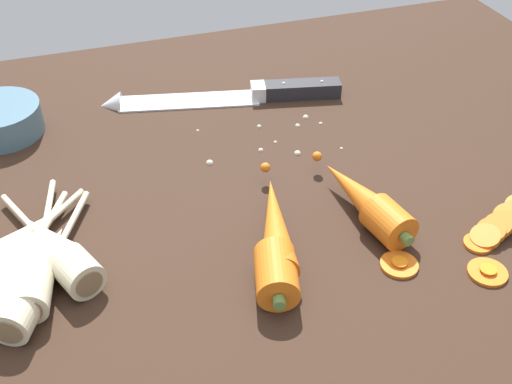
{
  "coord_description": "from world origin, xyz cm",
  "views": [
    {
      "loc": [
        -17.97,
        -56.22,
        46.54
      ],
      "look_at": [
        0.0,
        -2.0,
        1.5
      ],
      "focal_mm": 44.54,
      "sensor_mm": 36.0,
      "label": 1
    }
  ],
  "objects": [
    {
      "name": "carrot_slice_stray_near",
      "position": [
        10.74,
        -16.55,
        0.36
      ],
      "size": [
        3.94,
        3.94,
        0.7
      ],
      "color": "orange",
      "rests_on": "ground_plane"
    },
    {
      "name": "parsnip_outer",
      "position": [
        -22.38,
        -5.33,
        1.98
      ],
      "size": [
        9.9,
        18.75,
        4.0
      ],
      "color": "beige",
      "rests_on": "ground_plane"
    },
    {
      "name": "mince_crumbs",
      "position": [
        5.85,
        9.25,
        0.37
      ],
      "size": [
        17.73,
        10.45,
        0.9
      ],
      "color": "beige",
      "rests_on": "ground_plane"
    },
    {
      "name": "whole_carrot_second",
      "position": [
        10.82,
        -8.11,
        2.1
      ],
      "size": [
        6.6,
        17.9,
        4.2
      ],
      "color": "orange",
      "rests_on": "ground_plane"
    },
    {
      "name": "whole_carrot",
      "position": [
        -1.04,
        -10.62,
        2.1
      ],
      "size": [
        8.77,
        21.76,
        4.2
      ],
      "color": "orange",
      "rests_on": "ground_plane"
    },
    {
      "name": "parsnip_mid_left",
      "position": [
        -24.56,
        -8.41,
        1.98
      ],
      "size": [
        11.11,
        20.46,
        4.0
      ],
      "color": "beige",
      "rests_on": "ground_plane"
    },
    {
      "name": "parsnip_mid_right",
      "position": [
        -27.52,
        -4.02,
        1.98
      ],
      "size": [
        14.35,
        14.95,
        4.0
      ],
      "color": "beige",
      "rests_on": "ground_plane"
    },
    {
      "name": "ground_plane",
      "position": [
        0.0,
        0.0,
        -2.0
      ],
      "size": [
        120.0,
        90.0,
        4.0
      ],
      "primitive_type": "cube",
      "color": "#332116"
    },
    {
      "name": "chefs_knife",
      "position": [
        2.2,
        21.97,
        0.65
      ],
      "size": [
        34.61,
        10.84,
        4.18
      ],
      "color": "silver",
      "rests_on": "ground_plane"
    },
    {
      "name": "carrot_slice_stack",
      "position": [
        24.28,
        -15.08,
        1.43
      ],
      "size": [
        10.87,
        5.53,
        3.77
      ],
      "color": "orange",
      "rests_on": "ground_plane"
    },
    {
      "name": "carrot_slice_stray_mid",
      "position": [
        18.74,
        -20.35,
        0.36
      ],
      "size": [
        4.04,
        4.04,
        0.7
      ],
      "color": "orange",
      "rests_on": "ground_plane"
    },
    {
      "name": "parsnip_front",
      "position": [
        -24.5,
        -6.09,
        1.98
      ],
      "size": [
        6.23,
        21.08,
        4.0
      ],
      "color": "beige",
      "rests_on": "ground_plane"
    },
    {
      "name": "parsnip_back",
      "position": [
        -26.24,
        -6.17,
        1.98
      ],
      "size": [
        10.1,
        17.76,
        4.0
      ],
      "color": "beige",
      "rests_on": "ground_plane"
    }
  ]
}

